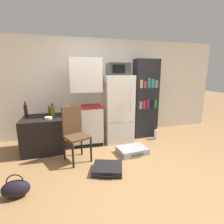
# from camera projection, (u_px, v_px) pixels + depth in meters

# --- Properties ---
(ground_plane) EXTENTS (24.00, 24.00, 0.00)m
(ground_plane) POSITION_uv_depth(u_px,v_px,m) (124.00, 169.00, 3.01)
(ground_plane) COLOR olive
(wall_back) EXTENTS (6.40, 0.10, 2.47)m
(wall_back) POSITION_uv_depth(u_px,v_px,m) (106.00, 88.00, 4.67)
(wall_back) COLOR white
(wall_back) RESTS_ON ground_plane
(side_table) EXTENTS (0.83, 0.78, 0.72)m
(side_table) POSITION_uv_depth(u_px,v_px,m) (44.00, 134.00, 3.70)
(side_table) COLOR black
(side_table) RESTS_ON ground_plane
(kitchen_hutch) EXTENTS (0.69, 0.55, 1.94)m
(kitchen_hutch) POSITION_uv_depth(u_px,v_px,m) (86.00, 105.00, 3.94)
(kitchen_hutch) COLOR white
(kitchen_hutch) RESTS_ON ground_plane
(refrigerator) EXTENTS (0.65, 0.60, 1.57)m
(refrigerator) POSITION_uv_depth(u_px,v_px,m) (118.00, 109.00, 4.16)
(refrigerator) COLOR white
(refrigerator) RESTS_ON ground_plane
(microwave) EXTENTS (0.49, 0.38, 0.27)m
(microwave) POSITION_uv_depth(u_px,v_px,m) (118.00, 69.00, 3.95)
(microwave) COLOR #333333
(microwave) RESTS_ON refrigerator
(bookshelf) EXTENTS (0.59, 0.35, 1.95)m
(bookshelf) POSITION_uv_depth(u_px,v_px,m) (145.00, 99.00, 4.43)
(bookshelf) COLOR black
(bookshelf) RESTS_ON ground_plane
(bottle_wine_dark) EXTENTS (0.07, 0.07, 0.31)m
(bottle_wine_dark) POSITION_uv_depth(u_px,v_px,m) (26.00, 110.00, 3.70)
(bottle_wine_dark) COLOR black
(bottle_wine_dark) RESTS_ON side_table
(bottle_amber_beer) EXTENTS (0.07, 0.07, 0.19)m
(bottle_amber_beer) POSITION_uv_depth(u_px,v_px,m) (49.00, 111.00, 3.90)
(bottle_amber_beer) COLOR brown
(bottle_amber_beer) RESTS_ON side_table
(bottle_olive_oil) EXTENTS (0.08, 0.08, 0.28)m
(bottle_olive_oil) POSITION_uv_depth(u_px,v_px,m) (53.00, 111.00, 3.66)
(bottle_olive_oil) COLOR #566619
(bottle_olive_oil) RESTS_ON side_table
(bowl) EXTENTS (0.15, 0.15, 0.04)m
(bowl) POSITION_uv_depth(u_px,v_px,m) (48.00, 118.00, 3.50)
(bowl) COLOR silver
(bowl) RESTS_ON side_table
(chair) EXTENTS (0.52, 0.52, 1.03)m
(chair) POSITION_uv_depth(u_px,v_px,m) (74.00, 129.00, 3.25)
(chair) COLOR black
(chair) RESTS_ON ground_plane
(suitcase_large_flat) EXTENTS (0.62, 0.49, 0.12)m
(suitcase_large_flat) POSITION_uv_depth(u_px,v_px,m) (132.00, 150.00, 3.60)
(suitcase_large_flat) COLOR #99999E
(suitcase_large_flat) RESTS_ON ground_plane
(suitcase_small_flat) EXTENTS (0.59, 0.56, 0.10)m
(suitcase_small_flat) POSITION_uv_depth(u_px,v_px,m) (108.00, 169.00, 2.94)
(suitcase_small_flat) COLOR black
(suitcase_small_flat) RESTS_ON ground_plane
(handbag) EXTENTS (0.36, 0.20, 0.33)m
(handbag) POSITION_uv_depth(u_px,v_px,m) (16.00, 189.00, 2.32)
(handbag) COLOR black
(handbag) RESTS_ON ground_plane
(water_bottle_front) EXTENTS (0.09, 0.09, 0.30)m
(water_bottle_front) POSITION_uv_depth(u_px,v_px,m) (156.00, 134.00, 4.37)
(water_bottle_front) COLOR silver
(water_bottle_front) RESTS_ON ground_plane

